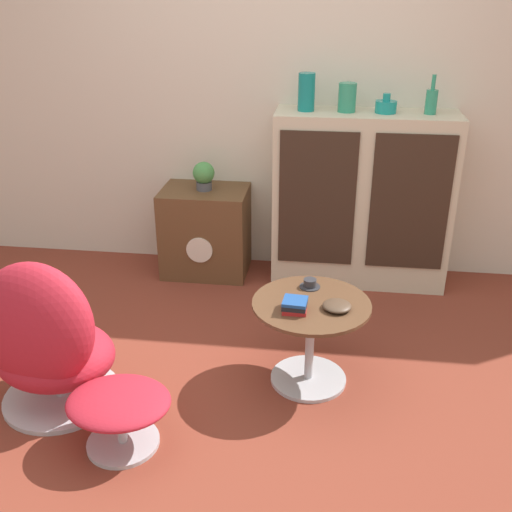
{
  "coord_description": "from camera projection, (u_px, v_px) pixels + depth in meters",
  "views": [
    {
      "loc": [
        0.42,
        -2.29,
        1.89
      ],
      "look_at": [
        0.04,
        0.57,
        0.55
      ],
      "focal_mm": 42.0,
      "sensor_mm": 36.0,
      "label": 1
    }
  ],
  "objects": [
    {
      "name": "vase_rightmost",
      "position": [
        431.0,
        101.0,
        3.61
      ],
      "size": [
        0.07,
        0.07,
        0.23
      ],
      "color": "#2D8E6B",
      "rests_on": "sideboard"
    },
    {
      "name": "bowl",
      "position": [
        337.0,
        306.0,
        2.85
      ],
      "size": [
        0.14,
        0.14,
        0.04
      ],
      "color": "#4C3828",
      "rests_on": "coffee_table"
    },
    {
      "name": "ottoman",
      "position": [
        119.0,
        407.0,
        2.59
      ],
      "size": [
        0.46,
        0.39,
        0.28
      ],
      "color": "#B7B7BC",
      "rests_on": "ground_plane"
    },
    {
      "name": "egg_chair",
      "position": [
        46.0,
        343.0,
        2.78
      ],
      "size": [
        0.65,
        0.6,
        0.79
      ],
      "color": "#B7B7BC",
      "rests_on": "ground_plane"
    },
    {
      "name": "coffee_table",
      "position": [
        310.0,
        331.0,
        2.98
      ],
      "size": [
        0.58,
        0.58,
        0.46
      ],
      "color": "#B7B7BC",
      "rests_on": "ground_plane"
    },
    {
      "name": "teacup",
      "position": [
        310.0,
        284.0,
        3.05
      ],
      "size": [
        0.11,
        0.11,
        0.05
      ],
      "color": "#2D2D33",
      "rests_on": "coffee_table"
    },
    {
      "name": "vase_inner_left",
      "position": [
        347.0,
        97.0,
        3.67
      ],
      "size": [
        0.11,
        0.11,
        0.18
      ],
      "color": "#2D8E6B",
      "rests_on": "sideboard"
    },
    {
      "name": "wall_back",
      "position": [
        272.0,
        79.0,
        3.89
      ],
      "size": [
        6.4,
        0.06,
        2.6
      ],
      "color": "beige",
      "rests_on": "ground_plane"
    },
    {
      "name": "vase_leftmost",
      "position": [
        306.0,
        92.0,
        3.69
      ],
      "size": [
        0.1,
        0.1,
        0.23
      ],
      "color": "#147A75",
      "rests_on": "sideboard"
    },
    {
      "name": "ground_plane",
      "position": [
        232.0,
        407.0,
        2.91
      ],
      "size": [
        12.0,
        12.0,
        0.0
      ],
      "primitive_type": "plane",
      "color": "brown"
    },
    {
      "name": "book_stack",
      "position": [
        295.0,
        305.0,
        2.83
      ],
      "size": [
        0.12,
        0.12,
        0.06
      ],
      "color": "red",
      "rests_on": "coffee_table"
    },
    {
      "name": "tv_console",
      "position": [
        206.0,
        231.0,
        4.15
      ],
      "size": [
        0.58,
        0.43,
        0.6
      ],
      "color": "brown",
      "rests_on": "ground_plane"
    },
    {
      "name": "vase_inner_right",
      "position": [
        386.0,
        106.0,
        3.66
      ],
      "size": [
        0.13,
        0.13,
        0.12
      ],
      "color": "teal",
      "rests_on": "sideboard"
    },
    {
      "name": "sideboard",
      "position": [
        361.0,
        200.0,
        3.92
      ],
      "size": [
        1.14,
        0.39,
        1.14
      ],
      "color": "beige",
      "rests_on": "ground_plane"
    },
    {
      "name": "potted_plant",
      "position": [
        204.0,
        175.0,
        3.98
      ],
      "size": [
        0.15,
        0.15,
        0.19
      ],
      "color": "#4C4C51",
      "rests_on": "tv_console"
    }
  ]
}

